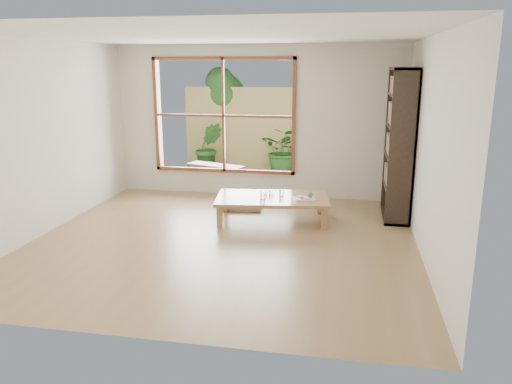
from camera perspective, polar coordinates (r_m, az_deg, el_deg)
ground at (r=6.66m, az=-3.69°, el=-5.56°), size 5.00×5.00×0.00m
low_table at (r=7.41m, az=1.87°, el=-0.88°), size 1.75×1.13×0.36m
floor_cushion at (r=8.18m, az=-1.43°, el=-1.41°), size 0.66×0.66×0.08m
bookshelf at (r=7.71m, az=16.03°, el=5.22°), size 0.36×1.00×2.23m
glass_tall at (r=7.23m, az=0.75°, el=-0.38°), size 0.07×0.07×0.13m
glass_mid at (r=7.44m, az=2.92°, el=-0.11°), size 0.07×0.07×0.10m
glass_short at (r=7.50m, az=1.73°, el=-0.02°), size 0.07×0.07×0.08m
glass_small at (r=7.50m, az=1.05°, el=-0.06°), size 0.06×0.06×0.07m
food_tray at (r=7.31m, az=5.69°, el=-0.64°), size 0.36×0.30×0.10m
deck at (r=10.12m, az=-2.00°, el=1.42°), size 2.80×2.00×0.05m
garden_bench at (r=9.69m, az=-4.63°, el=2.79°), size 1.20×0.69×0.36m
bamboo_fence at (r=10.92m, az=-0.88°, el=7.18°), size 2.80×0.06×1.80m
shrub_right at (r=10.52m, az=3.21°, el=4.77°), size 1.08×1.01×0.98m
shrub_left at (r=10.77m, az=-5.44°, el=5.13°), size 0.70×0.63×1.05m
garden_tree at (r=11.30m, az=-4.01°, el=11.09°), size 1.04×0.85×2.22m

